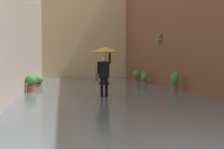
% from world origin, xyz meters
% --- Properties ---
extents(ground_plane, '(60.00, 60.00, 0.00)m').
position_xyz_m(ground_plane, '(0.00, -11.57, 0.00)').
color(ground_plane, '#605B56').
extents(flood_water, '(8.13, 29.13, 0.10)m').
position_xyz_m(flood_water, '(0.00, -11.57, 0.05)').
color(flood_water, '#515B60').
rests_on(flood_water, ground_plane).
extents(building_facade_far, '(10.93, 1.80, 9.54)m').
position_xyz_m(building_facade_far, '(0.00, -24.03, 4.77)').
color(building_facade_far, tan).
rests_on(building_facade_far, ground_plane).
extents(person_wading, '(1.11, 1.11, 2.13)m').
position_xyz_m(person_wading, '(0.37, -7.71, 1.54)').
color(person_wading, '#4C4233').
rests_on(person_wading, ground_plane).
extents(potted_plant_mid_right, '(0.51, 0.51, 0.89)m').
position_xyz_m(potted_plant_mid_right, '(3.40, -10.15, 0.48)').
color(potted_plant_mid_right, brown).
rests_on(potted_plant_mid_right, ground_plane).
extents(potted_plant_mid_left, '(0.54, 0.54, 0.90)m').
position_xyz_m(potted_plant_mid_left, '(-3.14, -16.77, 0.51)').
color(potted_plant_mid_left, '#9E563D').
rests_on(potted_plant_mid_left, ground_plane).
extents(potted_plant_far_left, '(0.41, 0.41, 0.86)m').
position_xyz_m(potted_plant_far_left, '(-3.20, -15.00, 0.47)').
color(potted_plant_far_left, '#66605B').
rests_on(potted_plant_far_left, ground_plane).
extents(potted_plant_near_left, '(0.39, 0.39, 0.96)m').
position_xyz_m(potted_plant_near_left, '(-3.17, -9.50, 0.52)').
color(potted_plant_near_left, brown).
rests_on(potted_plant_near_left, ground_plane).
extents(potted_plant_far_right, '(0.55, 0.55, 0.72)m').
position_xyz_m(potted_plant_far_right, '(3.29, -13.34, 0.41)').
color(potted_plant_far_right, brown).
rests_on(potted_plant_far_right, ground_plane).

